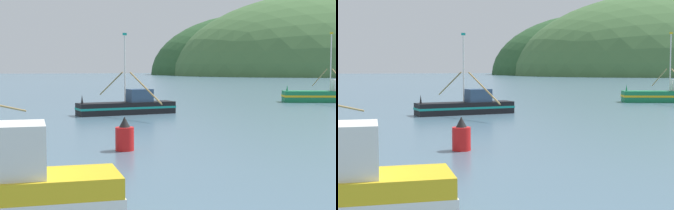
{
  "view_description": "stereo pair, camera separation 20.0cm",
  "coord_description": "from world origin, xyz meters",
  "views": [
    {
      "loc": [
        -7.83,
        -3.7,
        3.92
      ],
      "look_at": [
        -0.7,
        29.08,
        1.4
      ],
      "focal_mm": 54.66,
      "sensor_mm": 36.0,
      "label": 1
    },
    {
      "loc": [
        -7.63,
        -3.74,
        3.92
      ],
      "look_at": [
        -0.7,
        29.08,
        1.4
      ],
      "focal_mm": 54.66,
      "sensor_mm": 36.0,
      "label": 2
    }
  ],
  "objects": [
    {
      "name": "channel_buoy",
      "position": [
        -4.77,
        19.9,
        0.66
      ],
      "size": [
        0.87,
        0.87,
        1.6
      ],
      "color": "red",
      "rests_on": "ground"
    },
    {
      "name": "hill_mid_left",
      "position": [
        118.96,
        213.61,
        0.0
      ],
      "size": [
        151.99,
        121.59,
        76.42
      ],
      "primitive_type": "ellipsoid",
      "color": "#47703D",
      "rests_on": "ground"
    },
    {
      "name": "fishing_boat_black",
      "position": [
        -2.09,
        38.1,
        0.69
      ],
      "size": [
        8.44,
        13.83,
        6.67
      ],
      "rotation": [
        0.0,
        0.0,
        3.37
      ],
      "color": "black",
      "rests_on": "ground"
    },
    {
      "name": "hill_far_left",
      "position": [
        88.32,
        237.63,
        0.0
      ],
      "size": [
        102.86,
        82.29,
        59.85
      ],
      "primitive_type": "ellipsoid",
      "color": "#2D562D",
      "rests_on": "ground"
    },
    {
      "name": "fishing_boat_green",
      "position": [
        21.7,
        47.55,
        0.78
      ],
      "size": [
        10.36,
        14.97,
        7.69
      ],
      "rotation": [
        0.0,
        0.0,
        2.89
      ],
      "color": "#197A47",
      "rests_on": "ground"
    }
  ]
}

